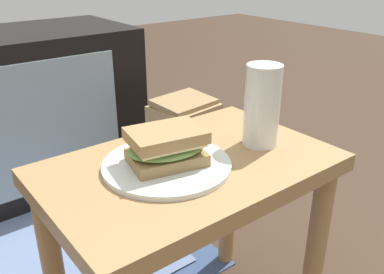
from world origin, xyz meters
name	(u,v)px	position (x,y,z in m)	size (l,w,h in m)	color
side_table	(190,202)	(0.00, 0.00, 0.37)	(0.56, 0.36, 0.46)	#A37A4C
tv_cabinet	(1,117)	(-0.12, 0.95, 0.29)	(0.96, 0.46, 0.58)	black
area_rug	(26,251)	(-0.21, 0.54, 0.00)	(0.93, 0.85, 0.01)	#384C72
plate	(167,165)	(-0.05, 0.01, 0.47)	(0.24, 0.24, 0.01)	silver
sandwich_front	(166,147)	(-0.05, 0.01, 0.50)	(0.17, 0.14, 0.07)	#9E7A4C
beer_glass	(262,107)	(0.17, -0.03, 0.54)	(0.07, 0.07, 0.17)	silver
paper_bag	(184,152)	(0.35, 0.48, 0.19)	(0.22, 0.19, 0.39)	tan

